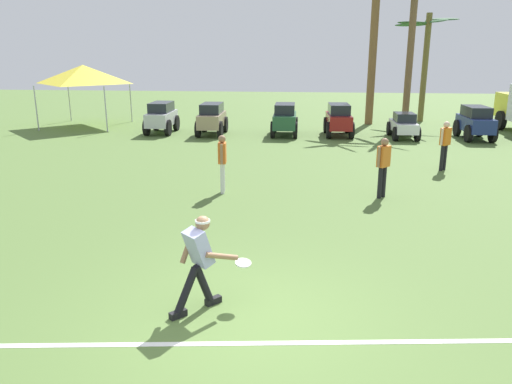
% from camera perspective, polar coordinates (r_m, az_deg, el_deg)
% --- Properties ---
extents(ground_plane, '(80.00, 80.00, 0.00)m').
position_cam_1_polar(ground_plane, '(7.29, -1.00, -14.60)').
color(ground_plane, '#516E35').
extents(field_line_paint, '(19.58, 2.46, 0.01)m').
position_cam_1_polar(field_line_paint, '(6.82, -1.57, -16.90)').
color(field_line_paint, white).
rests_on(field_line_paint, ground_plane).
extents(frisbee_thrower, '(0.94, 0.72, 1.43)m').
position_cam_1_polar(frisbee_thrower, '(7.30, -6.57, -7.58)').
color(frisbee_thrower, black).
rests_on(frisbee_thrower, ground_plane).
extents(frisbee_in_flight, '(0.34, 0.34, 0.07)m').
position_cam_1_polar(frisbee_in_flight, '(7.58, -1.48, -8.11)').
color(frisbee_in_flight, white).
extents(teammate_near_sideline, '(0.40, 0.40, 1.56)m').
position_cam_1_polar(teammate_near_sideline, '(16.82, 20.80, 5.46)').
color(teammate_near_sideline, black).
rests_on(teammate_near_sideline, ground_plane).
extents(teammate_midfield, '(0.23, 0.50, 1.56)m').
position_cam_1_polar(teammate_midfield, '(13.22, -3.87, 3.84)').
color(teammate_midfield, silver).
rests_on(teammate_midfield, ground_plane).
extents(teammate_deep, '(0.38, 0.41, 1.56)m').
position_cam_1_polar(teammate_deep, '(13.17, 14.35, 3.33)').
color(teammate_deep, black).
rests_on(teammate_deep, ground_plane).
extents(parked_car_slot_a, '(1.20, 2.37, 1.40)m').
position_cam_1_polar(parked_car_slot_a, '(23.56, -10.75, 8.45)').
color(parked_car_slot_a, '#B7BABF').
rests_on(parked_car_slot_a, ground_plane).
extents(parked_car_slot_b, '(1.20, 2.37, 1.40)m').
position_cam_1_polar(parked_car_slot_b, '(22.75, -5.07, 8.41)').
color(parked_car_slot_b, '#998466').
rests_on(parked_car_slot_b, ground_plane).
extents(parked_car_slot_c, '(1.19, 2.36, 1.40)m').
position_cam_1_polar(parked_car_slot_c, '(22.54, 3.31, 8.37)').
color(parked_car_slot_c, '#235133').
rests_on(parked_car_slot_c, ground_plane).
extents(parked_car_slot_d, '(1.26, 2.39, 1.40)m').
position_cam_1_polar(parked_car_slot_d, '(22.69, 9.43, 8.24)').
color(parked_car_slot_d, maroon).
rests_on(parked_car_slot_d, ground_plane).
extents(parked_car_slot_e, '(1.11, 2.21, 1.10)m').
position_cam_1_polar(parked_car_slot_e, '(22.67, 16.51, 7.34)').
color(parked_car_slot_e, silver).
rests_on(parked_car_slot_e, ground_plane).
extents(parked_car_slot_f, '(1.20, 2.37, 1.40)m').
position_cam_1_polar(parked_car_slot_f, '(23.42, 23.78, 7.35)').
color(parked_car_slot_f, navy).
rests_on(parked_car_slot_f, ground_plane).
extents(palm_tree_far_left, '(2.77, 3.60, 7.19)m').
position_cam_1_polar(palm_tree_far_left, '(26.46, 13.28, 16.18)').
color(palm_tree_far_left, brown).
rests_on(palm_tree_far_left, ground_plane).
extents(palm_tree_left_of_centre, '(3.45, 3.40, 7.39)m').
position_cam_1_polar(palm_tree_left_of_centre, '(27.03, 17.31, 16.56)').
color(palm_tree_left_of_centre, brown).
rests_on(palm_tree_left_of_centre, ground_plane).
extents(palm_tree_right_of_centre, '(3.25, 3.41, 5.51)m').
position_cam_1_polar(palm_tree_right_of_centre, '(28.19, 18.74, 14.41)').
color(palm_tree_right_of_centre, brown).
rests_on(palm_tree_right_of_centre, ground_plane).
extents(event_tent, '(3.57, 3.57, 2.99)m').
position_cam_1_polar(event_tent, '(26.60, -19.12, 12.60)').
color(event_tent, '#B2B5BA').
rests_on(event_tent, ground_plane).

